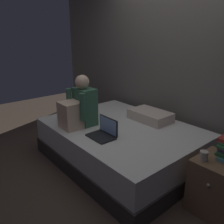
% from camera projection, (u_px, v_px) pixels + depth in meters
% --- Properties ---
extents(ground_plane, '(8.00, 8.00, 0.00)m').
position_uv_depth(ground_plane, '(113.00, 175.00, 2.85)').
color(ground_plane, '#47382D').
extents(wall_back, '(5.60, 0.10, 2.70)m').
position_uv_depth(wall_back, '(181.00, 56.00, 3.14)').
color(wall_back, slate).
rests_on(wall_back, ground_plane).
extents(bed, '(2.00, 1.50, 0.50)m').
position_uv_depth(bed, '(121.00, 144.00, 3.10)').
color(bed, '#332D2B').
rests_on(bed, ground_plane).
extents(nightstand, '(0.44, 0.46, 0.55)m').
position_uv_depth(nightstand, '(219.00, 187.00, 2.19)').
color(nightstand, brown).
rests_on(nightstand, ground_plane).
extents(person_sitting, '(0.39, 0.44, 0.66)m').
position_uv_depth(person_sitting, '(79.00, 107.00, 2.95)').
color(person_sitting, '#38664C').
rests_on(person_sitting, bed).
extents(laptop, '(0.32, 0.23, 0.22)m').
position_uv_depth(laptop, '(104.00, 132.00, 2.69)').
color(laptop, black).
rests_on(laptop, bed).
extents(pillow, '(0.56, 0.36, 0.13)m').
position_uv_depth(pillow, '(150.00, 116.00, 3.19)').
color(pillow, beige).
rests_on(pillow, bed).
extents(mug, '(0.08, 0.08, 0.09)m').
position_uv_depth(mug, '(204.00, 156.00, 2.11)').
color(mug, '#BCB2A3').
rests_on(mug, nightstand).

